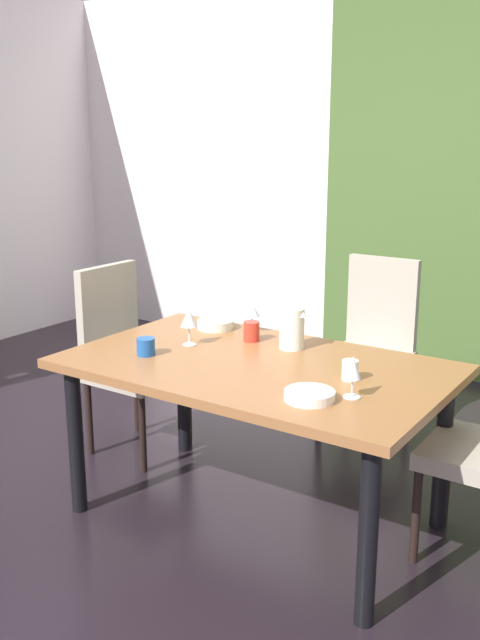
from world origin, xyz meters
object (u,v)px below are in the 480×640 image
at_px(chair_left_far, 125,352).
at_px(chair_head_far, 373,340).
at_px(dining_table, 256,381).
at_px(pitcher_near_shelf, 292,328).
at_px(serving_bowl_east, 216,324).
at_px(wine_glass_right, 252,311).
at_px(wine_glass_left, 353,369).
at_px(wine_glass_front, 189,318).
at_px(cup_center, 146,347).
at_px(cup_corner, 251,331).
at_px(serving_bowl_north, 309,395).
at_px(cup_rear, 350,370).

height_order(chair_left_far, chair_head_far, chair_left_far).
bearing_deg(dining_table, pitcher_near_shelf, 84.12).
relative_size(dining_table, serving_bowl_east, 8.87).
relative_size(chair_head_far, wine_glass_right, 7.26).
bearing_deg(chair_head_far, wine_glass_left, 110.20).
xyz_separation_m(wine_glass_right, wine_glass_front, (-0.12, -0.36, 0.02)).
distance_m(chair_head_far, pitcher_near_shelf, 1.00).
xyz_separation_m(wine_glass_front, cup_center, (-0.06, -0.23, -0.09)).
relative_size(chair_left_far, pitcher_near_shelf, 5.32).
bearing_deg(wine_glass_front, cup_corner, 46.71).
height_order(dining_table, serving_bowl_east, serving_bowl_east).
distance_m(wine_glass_front, wine_glass_left, 0.94).
relative_size(chair_left_far, serving_bowl_north, 5.36).
height_order(dining_table, wine_glass_right, wine_glass_right).
xyz_separation_m(wine_glass_right, pitcher_near_shelf, (0.31, -0.14, -0.01)).
bearing_deg(wine_glass_right, wine_glass_front, -107.92).
bearing_deg(chair_left_far, wine_glass_front, 70.80).
relative_size(cup_corner, pitcher_near_shelf, 0.49).
bearing_deg(wine_glass_left, pitcher_near_shelf, 139.74).
bearing_deg(chair_left_far, cup_rear, 80.48).
distance_m(cup_corner, pitcher_near_shelf, 0.22).
bearing_deg(wine_glass_left, dining_table, 163.26).
xyz_separation_m(wine_glass_right, cup_corner, (0.09, -0.14, -0.06)).
xyz_separation_m(cup_center, pitcher_near_shelf, (0.48, 0.45, 0.06)).
bearing_deg(chair_head_far, wine_glass_right, 70.05).
distance_m(wine_glass_left, cup_corner, 0.83).
relative_size(cup_center, pitcher_near_shelf, 0.43).
bearing_deg(serving_bowl_north, dining_table, 146.47).
distance_m(dining_table, wine_glass_left, 0.58).
xyz_separation_m(wine_glass_left, serving_bowl_north, (-0.12, -0.11, -0.09)).
relative_size(wine_glass_right, serving_bowl_north, 0.74).
bearing_deg(chair_left_far, pitcher_near_shelf, 90.40).
relative_size(dining_table, chair_head_far, 1.61).
xyz_separation_m(dining_table, pitcher_near_shelf, (0.03, 0.26, 0.18)).
bearing_deg(pitcher_near_shelf, cup_corner, -179.40).
distance_m(serving_bowl_north, cup_rear, 0.29).
bearing_deg(chair_head_far, pitcher_near_shelf, 90.56).
bearing_deg(wine_glass_left, wine_glass_right, 145.13).
xyz_separation_m(dining_table, wine_glass_left, (0.52, -0.16, 0.20)).
distance_m(wine_glass_right, cup_rear, 0.81).
bearing_deg(wine_glass_left, wine_glass_front, 167.53).
relative_size(wine_glass_right, cup_corner, 1.49).
height_order(dining_table, serving_bowl_north, serving_bowl_north).
height_order(wine_glass_left, serving_bowl_east, wine_glass_left).
bearing_deg(serving_bowl_north, wine_glass_right, 135.59).
bearing_deg(pitcher_near_shelf, cup_center, -137.28).
relative_size(cup_rear, pitcher_near_shelf, 0.43).
bearing_deg(serving_bowl_east, wine_glass_right, 16.16).
height_order(chair_left_far, wine_glass_right, chair_left_far).
bearing_deg(wine_glass_front, chair_left_far, 160.80).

